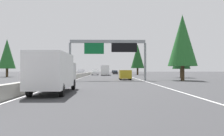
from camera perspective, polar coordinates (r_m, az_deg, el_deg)
The scene contains 17 objects.
ground_plane at distance 65.76m, azimuth -6.16°, elevation -1.91°, with size 320.00×320.00×0.00m, color #38383A.
median_barrier at distance 85.71m, azimuth -5.21°, elevation -1.25°, with size 180.00×0.56×0.90m, color #9E9B93.
shoulder_stripe_right at distance 75.74m, azimuth 3.22°, elevation -1.70°, with size 160.00×0.16×0.01m, color silver.
shoulder_stripe_median at distance 75.71m, azimuth -5.32°, elevation -1.70°, with size 160.00×0.16×0.01m, color silver.
sign_gantry_overhead at distance 42.16m, azimuth -0.73°, elevation 4.41°, with size 0.50×12.68×6.64m.
box_truck_far_left at distance 19.92m, azimuth -12.78°, elevation -0.82°, with size 8.50×2.40×2.95m.
minivan_distant_a at distance 45.31m, azimuth 2.90°, elevation -1.40°, with size 5.00×1.95×1.69m.
pickup_near_center at distance 84.17m, azimuth -3.77°, elevation -0.95°, with size 5.60×2.00×1.86m.
sedan_far_right at distance 125.44m, azimuth 0.35°, elevation -0.86°, with size 4.40×1.80×1.47m.
sedan_mid_right at distance 98.52m, azimuth 0.75°, elevation -1.00°, with size 4.40×1.80×1.47m.
sedan_near_right at distance 92.16m, azimuth -1.39°, elevation -1.04°, with size 4.40×1.80×1.47m.
bus_distant_b at distance 82.23m, azimuth -1.54°, elevation -0.40°, with size 11.50×2.55×3.10m.
oncoming_near at distance 84.47m, azimuth -6.91°, elevation -0.94°, with size 5.60×2.00×1.86m.
conifer_right_near at distance 43.39m, azimuth 15.36°, elevation 5.92°, with size 4.72×4.72×10.72m.
conifer_right_mid at distance 58.11m, azimuth 15.12°, elevation 3.18°, with size 3.88×3.88×8.81m.
conifer_right_far at distance 88.97m, azimuth 5.69°, elevation 2.58°, with size 4.59×4.59×10.43m.
conifer_left_near at distance 67.98m, azimuth -22.27°, elevation 2.93°, with size 4.09×4.09×9.29m.
Camera 1 is at (-5.49, -5.69, 1.77)m, focal length 41.20 mm.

